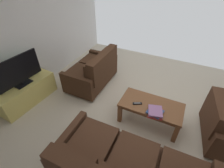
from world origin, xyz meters
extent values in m
cube|color=beige|center=(0.00, 0.00, 0.00)|extent=(5.15, 5.10, 0.01)
cube|color=silver|center=(2.57, 0.00, 1.33)|extent=(0.12, 5.10, 2.65)
cylinder|color=black|center=(0.54, 1.01, 0.03)|extent=(0.05, 0.05, 0.06)
cube|color=#472B1C|center=(-0.26, 1.34, 0.51)|extent=(0.56, 0.77, 0.10)
cube|color=#472B1C|center=(0.32, 1.36, 0.51)|extent=(0.56, 0.77, 0.10)
cube|color=#472B1C|center=(0.32, 1.64, 0.62)|extent=(0.53, 0.13, 0.29)
cube|color=#472B1C|center=(0.66, 1.38, 0.33)|extent=(0.12, 0.86, 0.56)
cylinder|color=black|center=(1.74, -0.87, 0.03)|extent=(0.05, 0.05, 0.06)
cylinder|color=black|center=(1.73, 0.07, 0.03)|extent=(0.05, 0.05, 0.06)
cylinder|color=black|center=(1.08, -0.88, 0.03)|extent=(0.05, 0.05, 0.06)
cylinder|color=black|center=(1.07, 0.06, 0.03)|extent=(0.05, 0.05, 0.06)
cube|color=#422819|center=(1.40, -0.40, 0.24)|extent=(0.80, 1.11, 0.36)
cube|color=#422819|center=(1.43, -0.68, 0.47)|extent=(0.70, 0.52, 0.10)
cube|color=#422819|center=(1.42, -0.13, 0.47)|extent=(0.70, 0.52, 0.10)
cube|color=#422819|center=(1.07, -0.41, 0.62)|extent=(0.19, 1.10, 0.51)
cube|color=#422819|center=(1.19, -0.68, 0.62)|extent=(0.13, 0.50, 0.37)
cube|color=#422819|center=(1.18, -0.13, 0.62)|extent=(0.13, 0.50, 0.37)
cube|color=#422819|center=(1.41, -1.00, 0.31)|extent=(0.78, 0.11, 0.52)
cube|color=#422819|center=(1.40, 0.20, 0.31)|extent=(0.78, 0.11, 0.52)
cube|color=brown|center=(-0.20, 0.18, 0.43)|extent=(1.09, 0.55, 0.04)
cube|color=brown|center=(-0.20, 0.18, 0.39)|extent=(1.00, 0.49, 0.05)
cube|color=brown|center=(-0.70, -0.05, 0.21)|extent=(0.07, 0.07, 0.41)
cube|color=brown|center=(0.30, -0.05, 0.21)|extent=(0.07, 0.07, 0.41)
cube|color=brown|center=(-0.70, 0.40, 0.21)|extent=(0.07, 0.07, 0.41)
cube|color=brown|center=(0.30, 0.40, 0.21)|extent=(0.07, 0.07, 0.41)
cube|color=#D8C666|center=(2.27, 0.76, 0.24)|extent=(0.49, 1.22, 0.48)
cube|color=black|center=(2.39, 0.76, 0.24)|extent=(0.08, 1.02, 0.29)
cube|color=black|center=(2.29, 0.66, 0.24)|extent=(0.21, 0.25, 0.06)
cube|color=black|center=(2.27, 0.76, 0.49)|extent=(0.22, 0.33, 0.02)
cube|color=black|center=(2.27, 0.76, 0.53)|extent=(0.04, 0.06, 0.06)
cube|color=black|center=(2.27, 0.76, 0.81)|extent=(0.09, 0.92, 0.53)
cube|color=#194C23|center=(2.29, 0.76, 0.81)|extent=(0.06, 0.89, 0.50)
cylinder|color=black|center=(-1.21, 0.34, 0.03)|extent=(0.06, 0.06, 0.06)
cylinder|color=black|center=(-1.14, -0.25, 0.03)|extent=(0.06, 0.06, 0.06)
cube|color=#472B1C|center=(-1.17, 0.05, 0.58)|extent=(0.27, 0.78, 0.45)
cube|color=#472B1C|center=(-1.28, 0.03, 0.58)|extent=(0.20, 0.69, 0.31)
cube|color=#C63833|center=(-0.31, 0.36, 0.46)|extent=(0.27, 0.29, 0.02)
cube|color=#385693|center=(-0.30, 0.36, 0.48)|extent=(0.28, 0.27, 0.02)
cube|color=#996699|center=(-0.31, 0.37, 0.51)|extent=(0.28, 0.31, 0.03)
cube|color=black|center=(0.03, 0.27, 0.46)|extent=(0.16, 0.11, 0.02)
cube|color=#59595B|center=(0.03, 0.27, 0.47)|extent=(0.11, 0.08, 0.00)
camera|label=1|loc=(-0.47, 2.30, 2.45)|focal=25.84mm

